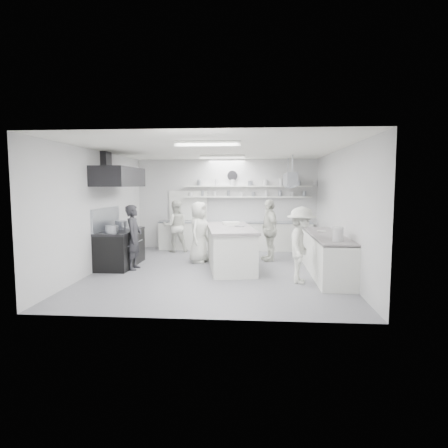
# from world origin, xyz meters

# --- Properties ---
(floor) EXTENTS (6.00, 7.00, 0.02)m
(floor) POSITION_xyz_m (0.00, 0.00, -0.01)
(floor) COLOR slate
(floor) RESTS_ON ground
(ceiling) EXTENTS (6.00, 7.00, 0.02)m
(ceiling) POSITION_xyz_m (0.00, 0.00, 3.01)
(ceiling) COLOR white
(ceiling) RESTS_ON wall_back
(wall_back) EXTENTS (6.00, 0.04, 3.00)m
(wall_back) POSITION_xyz_m (0.00, 3.50, 1.50)
(wall_back) COLOR silver
(wall_back) RESTS_ON floor
(wall_front) EXTENTS (6.00, 0.04, 3.00)m
(wall_front) POSITION_xyz_m (0.00, -3.50, 1.50)
(wall_front) COLOR silver
(wall_front) RESTS_ON floor
(wall_left) EXTENTS (0.04, 7.00, 3.00)m
(wall_left) POSITION_xyz_m (-3.00, 0.00, 1.50)
(wall_left) COLOR silver
(wall_left) RESTS_ON floor
(wall_right) EXTENTS (0.04, 7.00, 3.00)m
(wall_right) POSITION_xyz_m (3.00, 0.00, 1.50)
(wall_right) COLOR silver
(wall_right) RESTS_ON floor
(stove) EXTENTS (0.80, 1.80, 0.90)m
(stove) POSITION_xyz_m (-2.60, 0.40, 0.45)
(stove) COLOR black
(stove) RESTS_ON floor
(exhaust_hood) EXTENTS (0.85, 2.00, 0.50)m
(exhaust_hood) POSITION_xyz_m (-2.60, 0.40, 2.35)
(exhaust_hood) COLOR black
(exhaust_hood) RESTS_ON wall_left
(back_counter) EXTENTS (5.00, 0.60, 0.92)m
(back_counter) POSITION_xyz_m (0.30, 3.20, 0.46)
(back_counter) COLOR white
(back_counter) RESTS_ON floor
(shelf_lower) EXTENTS (4.20, 0.26, 0.04)m
(shelf_lower) POSITION_xyz_m (0.70, 3.37, 1.75)
(shelf_lower) COLOR white
(shelf_lower) RESTS_ON wall_back
(shelf_upper) EXTENTS (4.20, 0.26, 0.04)m
(shelf_upper) POSITION_xyz_m (0.70, 3.37, 2.10)
(shelf_upper) COLOR white
(shelf_upper) RESTS_ON wall_back
(pass_through_window) EXTENTS (1.30, 0.04, 1.00)m
(pass_through_window) POSITION_xyz_m (-1.30, 3.48, 1.45)
(pass_through_window) COLOR black
(pass_through_window) RESTS_ON wall_back
(wall_clock) EXTENTS (0.32, 0.05, 0.32)m
(wall_clock) POSITION_xyz_m (0.20, 3.46, 2.45)
(wall_clock) COLOR white
(wall_clock) RESTS_ON wall_back
(right_counter) EXTENTS (0.74, 3.30, 0.94)m
(right_counter) POSITION_xyz_m (2.65, -0.20, 0.47)
(right_counter) COLOR white
(right_counter) RESTS_ON floor
(pot_rack) EXTENTS (0.30, 1.60, 0.40)m
(pot_rack) POSITION_xyz_m (2.00, 2.40, 2.30)
(pot_rack) COLOR #A2A7B0
(pot_rack) RESTS_ON ceiling
(light_fixture_front) EXTENTS (1.30, 0.25, 0.10)m
(light_fixture_front) POSITION_xyz_m (0.00, -1.80, 2.94)
(light_fixture_front) COLOR white
(light_fixture_front) RESTS_ON ceiling
(light_fixture_rear) EXTENTS (1.30, 0.25, 0.10)m
(light_fixture_rear) POSITION_xyz_m (0.00, 1.80, 2.94)
(light_fixture_rear) COLOR white
(light_fixture_rear) RESTS_ON ceiling
(prep_island) EXTENTS (1.47, 2.88, 1.01)m
(prep_island) POSITION_xyz_m (0.30, 0.48, 0.51)
(prep_island) COLOR white
(prep_island) RESTS_ON floor
(stove_pot) EXTENTS (0.44, 0.44, 0.28)m
(stove_pot) POSITION_xyz_m (-2.60, 0.68, 1.05)
(stove_pot) COLOR #A2A7B0
(stove_pot) RESTS_ON stove
(cook_stove) EXTENTS (0.40, 0.60, 1.64)m
(cook_stove) POSITION_xyz_m (-2.12, 0.04, 0.82)
(cook_stove) COLOR #2A2A2E
(cook_stove) RESTS_ON floor
(cook_back) EXTENTS (0.93, 0.81, 1.65)m
(cook_back) POSITION_xyz_m (-1.59, 2.67, 0.83)
(cook_back) COLOR silver
(cook_back) RESTS_ON floor
(cook_island_left) EXTENTS (0.73, 0.93, 1.68)m
(cook_island_left) POSITION_xyz_m (-0.60, 1.07, 0.84)
(cook_island_left) COLOR silver
(cook_island_left) RESTS_ON floor
(cook_island_right) EXTENTS (0.71, 1.10, 1.74)m
(cook_island_right) POSITION_xyz_m (1.36, 1.45, 0.87)
(cook_island_right) COLOR silver
(cook_island_right) RESTS_ON floor
(cook_right) EXTENTS (0.84, 1.19, 1.68)m
(cook_right) POSITION_xyz_m (1.95, -1.03, 0.84)
(cook_right) COLOR silver
(cook_right) RESTS_ON floor
(bowl_island_a) EXTENTS (0.30, 0.30, 0.07)m
(bowl_island_a) POSITION_xyz_m (0.55, 0.61, 1.05)
(bowl_island_a) COLOR #A2A7B0
(bowl_island_a) RESTS_ON prep_island
(bowl_island_b) EXTENTS (0.23, 0.23, 0.06)m
(bowl_island_b) POSITION_xyz_m (0.29, 0.63, 1.05)
(bowl_island_b) COLOR white
(bowl_island_b) RESTS_ON prep_island
(bowl_right) EXTENTS (0.27, 0.27, 0.06)m
(bowl_right) POSITION_xyz_m (2.61, 0.30, 0.97)
(bowl_right) COLOR white
(bowl_right) RESTS_ON right_counter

